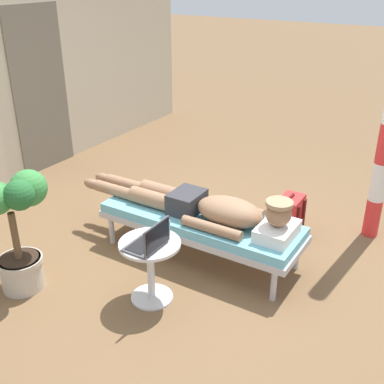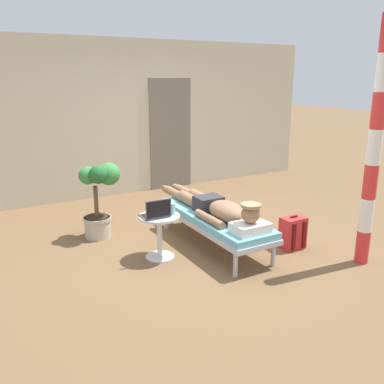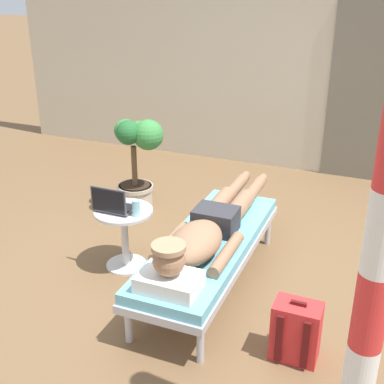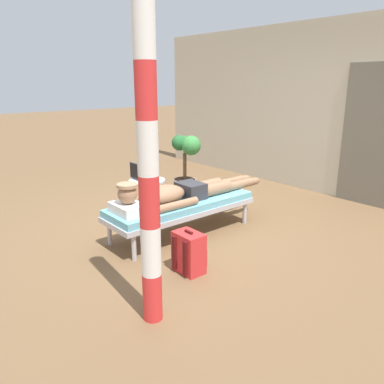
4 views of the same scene
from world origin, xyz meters
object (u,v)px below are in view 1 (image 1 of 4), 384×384
side_table (150,261)px  drink_glass (166,228)px  laptop (150,241)px  potted_plant (18,224)px  backpack (289,216)px  person_reclining (206,207)px  lounge_chair (200,222)px

side_table → drink_glass: 0.28m
drink_glass → side_table: bearing=160.9°
side_table → laptop: 0.24m
drink_glass → potted_plant: size_ratio=0.14×
laptop → drink_glass: (0.21, -0.00, 0.01)m
backpack → person_reclining: bearing=148.5°
laptop → backpack: bearing=-17.4°
backpack → potted_plant: bearing=141.6°
lounge_chair → side_table: 0.75m
lounge_chair → side_table: size_ratio=3.57×
potted_plant → drink_glass: bearing=-62.2°
side_table → laptop: size_ratio=1.69×
laptop → potted_plant: (-0.34, 1.05, 0.00)m
drink_glass → potted_plant: 1.18m
person_reclining → laptop: (-0.81, 0.01, 0.06)m
lounge_chair → backpack: backpack is taller
person_reclining → drink_glass: 0.60m
person_reclining → side_table: 0.77m
side_table → backpack: 1.66m
side_table → laptop: bearing=-139.5°
lounge_chair → backpack: bearing=-34.4°
drink_glass → backpack: 1.54m
backpack → potted_plant: potted_plant is taller
side_table → drink_glass: bearing=-19.1°
potted_plant → side_table: bearing=-68.0°
lounge_chair → drink_glass: size_ratio=13.85×
person_reclining → potted_plant: potted_plant is taller
lounge_chair → drink_glass: drink_glass is taller
side_table → drink_glass: size_ratio=3.88×
side_table → backpack: side_table is taller
side_table → drink_glass: (0.15, -0.05, 0.23)m
lounge_chair → person_reclining: 0.18m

